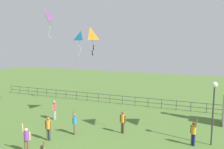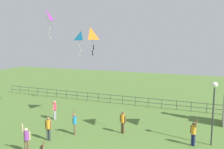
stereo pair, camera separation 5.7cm
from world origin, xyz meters
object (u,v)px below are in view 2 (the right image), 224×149
(person_1, at_px, (75,122))
(kite_0, at_px, (81,37))
(kite_4, at_px, (46,16))
(person_6, at_px, (123,121))
(person_0, at_px, (55,109))
(person_4, at_px, (26,138))
(lamppost, at_px, (214,99))
(kite_2, at_px, (90,35))
(person_3, at_px, (193,132))
(person_2, at_px, (48,127))

(person_1, bearing_deg, kite_0, 115.22)
(person_1, relative_size, kite_4, 0.71)
(person_6, bearing_deg, kite_0, 138.16)
(person_1, xyz_separation_m, person_6, (3.17, 1.48, 0.03))
(person_0, relative_size, person_6, 1.01)
(person_4, bearing_deg, lamppost, 26.67)
(kite_0, height_order, kite_2, kite_2)
(person_4, relative_size, kite_4, 0.70)
(person_3, bearing_deg, person_1, -171.34)
(person_4, height_order, kite_0, kite_0)
(person_1, bearing_deg, person_6, 25.05)
(person_0, relative_size, person_2, 1.01)
(person_0, relative_size, kite_4, 0.64)
(person_4, relative_size, kite_0, 0.68)
(person_4, relative_size, kite_2, 0.79)
(person_6, xyz_separation_m, kite_0, (-6.69, 5.99, 6.19))
(lamppost, bearing_deg, person_6, -177.36)
(person_1, xyz_separation_m, kite_4, (-4.83, 3.45, 8.00))
(kite_0, bearing_deg, person_1, -64.78)
(person_3, bearing_deg, kite_2, 166.52)
(person_0, relative_size, kite_2, 0.73)
(kite_0, xyz_separation_m, kite_2, (3.23, -4.24, 0.10))
(person_0, relative_size, person_4, 0.92)
(person_6, bearing_deg, person_2, -144.52)
(person_0, bearing_deg, person_3, -4.96)
(person_3, bearing_deg, person_0, 175.04)
(person_0, xyz_separation_m, kite_4, (-1.51, 1.24, 7.97))
(person_4, bearing_deg, person_3, 26.78)
(lamppost, bearing_deg, kite_4, 173.10)
(person_1, bearing_deg, kite_2, 95.14)
(person_2, bearing_deg, person_1, 54.85)
(kite_2, bearing_deg, person_2, -99.58)
(person_2, height_order, person_6, person_6)
(lamppost, xyz_separation_m, kite_2, (-9.46, 1.47, 4.19))
(lamppost, bearing_deg, kite_2, 171.14)
(person_4, distance_m, person_6, 6.66)
(person_4, bearing_deg, kite_2, 81.71)
(lamppost, xyz_separation_m, person_0, (-12.48, 0.46, -2.10))
(person_2, distance_m, kite_4, 10.13)
(person_1, bearing_deg, kite_4, 144.42)
(person_1, distance_m, person_6, 3.50)
(person_0, distance_m, kite_4, 8.20)
(person_0, distance_m, person_4, 6.05)
(person_2, xyz_separation_m, person_4, (-0.17, -1.92, -0.04))
(lamppost, relative_size, person_3, 2.25)
(person_2, height_order, person_3, person_3)
(lamppost, relative_size, person_0, 2.51)
(person_6, height_order, kite_2, kite_2)
(lamppost, relative_size, kite_2, 1.83)
(kite_2, bearing_deg, person_4, -98.29)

